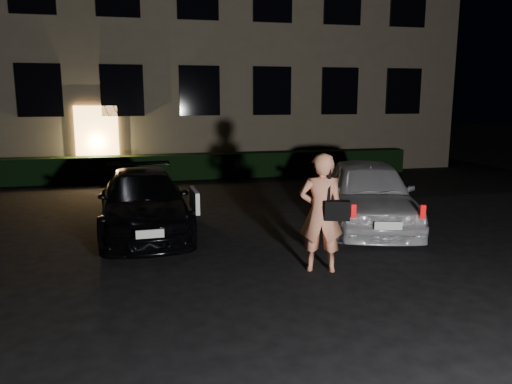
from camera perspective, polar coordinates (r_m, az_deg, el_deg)
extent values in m
plane|color=black|center=(7.55, 4.09, -10.91)|extent=(80.00, 80.00, 0.00)
cube|color=#6C624D|center=(22.03, -7.95, 19.10)|extent=(20.00, 8.00, 12.00)
cube|color=#FFAF58|center=(17.75, -17.67, 5.33)|extent=(1.40, 0.10, 2.50)
cube|color=black|center=(17.90, -23.52, 10.61)|extent=(1.40, 0.10, 1.70)
cube|color=black|center=(17.64, -15.04, 11.14)|extent=(1.40, 0.10, 1.70)
cube|color=black|center=(17.76, -6.46, 11.43)|extent=(1.40, 0.10, 1.70)
cube|color=black|center=(18.25, 1.84, 11.47)|extent=(1.40, 0.10, 1.70)
cube|color=black|center=(19.08, 9.56, 11.30)|extent=(1.40, 0.10, 1.70)
cube|color=black|center=(20.22, 16.50, 10.98)|extent=(1.40, 0.10, 1.70)
cube|color=black|center=(19.38, 9.87, 20.80)|extent=(1.40, 0.10, 1.70)
cube|color=black|center=(20.51, 17.01, 19.94)|extent=(1.40, 0.10, 1.70)
cube|color=black|center=(17.48, -6.11, 2.98)|extent=(15.00, 0.70, 0.85)
imported|color=black|center=(10.67, -12.74, -1.11)|extent=(1.93, 4.43, 1.27)
cube|color=white|center=(9.94, -7.05, -0.91)|extent=(0.11, 0.91, 0.42)
cube|color=silver|center=(8.49, -12.02, -4.70)|extent=(0.46, 0.06, 0.14)
imported|color=silver|center=(11.10, 12.65, -0.15)|extent=(2.82, 4.59, 1.46)
cube|color=red|center=(9.01, 11.10, -2.17)|extent=(0.10, 0.08, 0.24)
cube|color=red|center=(9.27, 18.55, -2.17)|extent=(0.10, 0.08, 0.24)
cube|color=silver|center=(9.13, 14.87, -3.74)|extent=(0.48, 0.17, 0.14)
imported|color=#EA8D66|center=(8.06, 7.45, -2.36)|extent=(0.81, 0.65, 1.93)
cube|color=black|center=(7.93, 9.24, -2.09)|extent=(0.43, 0.28, 0.31)
cube|color=black|center=(7.88, 8.37, 1.09)|extent=(0.06, 0.07, 0.60)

